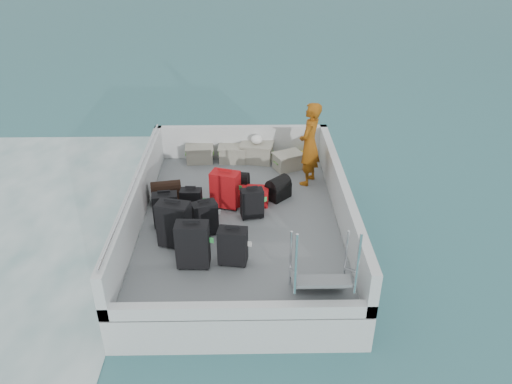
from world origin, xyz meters
The scene contains 23 objects.
ground centered at (0.00, 0.00, 0.00)m, with size 160.00×160.00×0.00m, color #185254.
ferry_hull centered at (0.00, 0.00, 0.30)m, with size 3.60×5.00×0.60m, color silver.
deck centered at (0.00, 0.00, 0.61)m, with size 3.30×4.70×0.02m, color slate.
deck_fittings centered at (0.35, -0.32, 0.99)m, with size 3.60×5.00×0.90m.
suitcase_0 centered at (-1.01, -0.81, 1.00)m, with size 0.50×0.28×0.77m, color black.
suitcase_1 centered at (-1.22, -0.27, 0.93)m, with size 0.41×0.23×0.61m, color black.
suitcase_2 centered at (-0.83, 0.04, 0.88)m, with size 0.36×0.21×0.52m, color black.
suitcase_3 centered at (-0.67, -1.34, 0.99)m, with size 0.48×0.28×0.73m, color black.
suitcase_4 centered at (-0.56, -0.51, 0.91)m, with size 0.40×0.23×0.59m, color black.
suitcase_5 centered at (-0.26, 0.37, 0.96)m, with size 0.49×0.29×0.67m, color #AC0F0D.
suitcase_6 centered at (-0.09, -1.29, 0.92)m, with size 0.43×0.25×0.59m, color black.
suitcase_7 centered at (0.21, -0.01, 0.89)m, with size 0.38×0.22×0.54m, color black.
suitcase_8 centered at (0.18, 0.51, 0.75)m, with size 0.43×0.65×0.26m, color #AC0F0D.
duffel_0 centered at (-1.33, 0.53, 0.78)m, with size 0.53×0.30×0.32m, color black, non-canonical shape.
duffel_1 centered at (-0.10, 0.88, 0.78)m, with size 0.51×0.30×0.32m, color black, non-canonical shape.
duffel_2 centered at (0.69, 0.65, 0.78)m, with size 0.42×0.30×0.32m, color black, non-canonical shape.
crate_0 centered at (-0.87, 2.20, 0.78)m, with size 0.54×0.37×0.32m, color #9C9B88.
crate_1 centered at (-0.18, 2.20, 0.78)m, with size 0.54×0.37×0.33m, color #9C9B88.
crate_2 centered at (0.33, 2.20, 0.81)m, with size 0.63×0.43×0.38m, color #9C9B88.
crate_3 centered at (0.96, 1.84, 0.78)m, with size 0.53×0.36×0.32m, color #9C9B88.
yellow_bag centered at (1.30, 2.20, 0.73)m, with size 0.28×0.26×0.22m, color gold.
white_bag centered at (0.33, 2.20, 1.09)m, with size 0.24×0.24×0.18m, color white.
passenger centered at (1.30, 1.25, 1.43)m, with size 0.60×0.38×1.62m, color #CE6913.
Camera 1 is at (0.15, -7.30, 5.24)m, focal length 35.00 mm.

